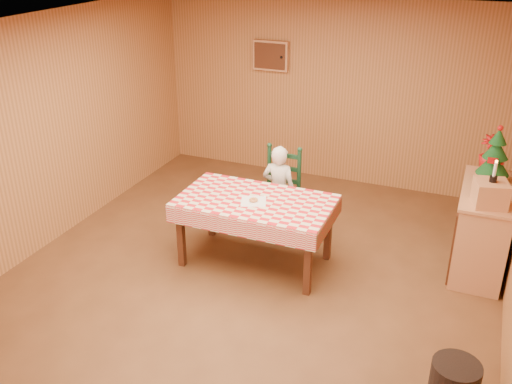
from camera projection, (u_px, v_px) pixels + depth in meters
ground at (249, 280)px, 6.04m from camera, size 6.00×6.00×0.00m
cabin_walls at (268, 100)px, 5.72m from camera, size 5.10×6.05×2.65m
dining_table at (255, 206)px, 6.10m from camera, size 1.66×0.96×0.77m
ladder_chair at (280, 193)px, 6.83m from camera, size 0.44×0.40×1.08m
seated_child at (279, 191)px, 6.76m from camera, size 0.41×0.27×1.12m
napkin at (254, 201)px, 6.02m from camera, size 0.33×0.33×0.00m
donut at (254, 200)px, 6.01m from camera, size 0.10×0.10×0.03m
shelf_unit at (481, 228)px, 6.11m from camera, size 0.54×1.24×0.93m
crate at (490, 193)px, 5.53m from camera, size 0.36×0.36×0.25m
christmas_tree at (495, 156)px, 6.01m from camera, size 0.34×0.34×0.62m
flower_arrangement at (490, 153)px, 6.31m from camera, size 0.23×0.23×0.40m
candle_set at (494, 176)px, 5.45m from camera, size 0.07×0.07×0.22m
storage_bin at (454, 384)px, 4.41m from camera, size 0.42×0.42×0.38m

